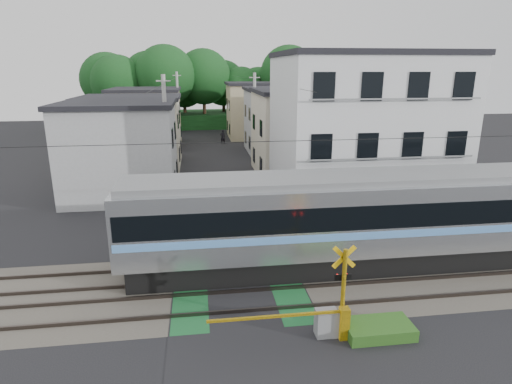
{
  "coord_description": "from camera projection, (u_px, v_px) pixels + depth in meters",
  "views": [
    {
      "loc": [
        -1.4,
        -15.26,
        8.38
      ],
      "look_at": [
        1.39,
        5.0,
        2.43
      ],
      "focal_mm": 30.0,
      "sensor_mm": 36.0,
      "label": 1
    }
  ],
  "objects": [
    {
      "name": "weed_patches",
      "position": [
        282.0,
        280.0,
        17.13
      ],
      "size": [
        10.25,
        8.8,
        0.4
      ],
      "color": "#2D5E1E",
      "rests_on": "ground"
    },
    {
      "name": "crossing_signal_near",
      "position": [
        330.0,
        317.0,
        13.71
      ],
      "size": [
        4.74,
        0.65,
        3.09
      ],
      "color": "yellow",
      "rests_on": "ground"
    },
    {
      "name": "catenary",
      "position": [
        389.0,
        192.0,
        16.83
      ],
      "size": [
        60.0,
        5.04,
        7.0
      ],
      "color": "#2D2D33",
      "rests_on": "ground"
    },
    {
      "name": "crossing_signal_far",
      "position": [
        176.0,
        238.0,
        19.98
      ],
      "size": [
        4.74,
        0.65,
        3.09
      ],
      "color": "yellow",
      "rests_on": "ground"
    },
    {
      "name": "houses_row",
      "position": [
        214.0,
        124.0,
        40.82
      ],
      "size": [
        22.07,
        31.35,
        6.8
      ],
      "color": "#AEB0B3",
      "rests_on": "ground"
    },
    {
      "name": "track_bed",
      "position": [
        239.0,
        286.0,
        17.03
      ],
      "size": [
        120.0,
        120.0,
        0.14
      ],
      "color": "#47423A",
      "rests_on": "ground"
    },
    {
      "name": "utility_poles",
      "position": [
        201.0,
        119.0,
        37.65
      ],
      "size": [
        7.9,
        42.0,
        8.0
      ],
      "color": "#A5A5A0",
      "rests_on": "ground"
    },
    {
      "name": "tree_hill",
      "position": [
        202.0,
        87.0,
        60.86
      ],
      "size": [
        40.0,
        13.91,
        11.53
      ],
      "color": "#17451A",
      "rests_on": "ground"
    },
    {
      "name": "pedestrian",
      "position": [
        223.0,
        137.0,
        48.79
      ],
      "size": [
        0.66,
        0.52,
        1.61
      ],
      "primitive_type": "imported",
      "rotation": [
        0.0,
        0.0,
        3.39
      ],
      "color": "black",
      "rests_on": "ground"
    },
    {
      "name": "ground",
      "position": [
        239.0,
        286.0,
        17.04
      ],
      "size": [
        120.0,
        120.0,
        0.0
      ],
      "primitive_type": "plane",
      "color": "black"
    },
    {
      "name": "apartment_block",
      "position": [
        362.0,
        132.0,
        25.89
      ],
      "size": [
        10.2,
        8.36,
        9.3
      ],
      "color": "white",
      "rests_on": "ground"
    }
  ]
}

